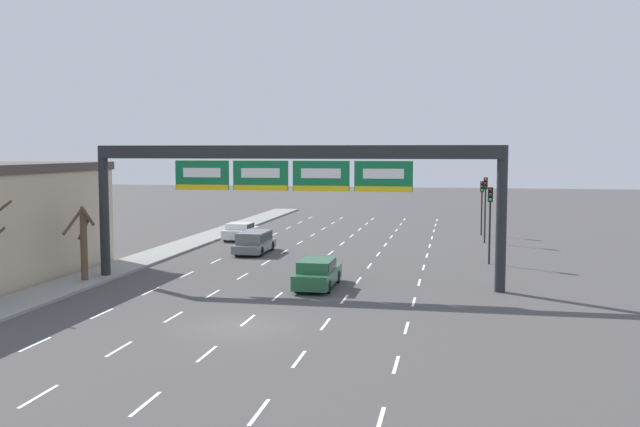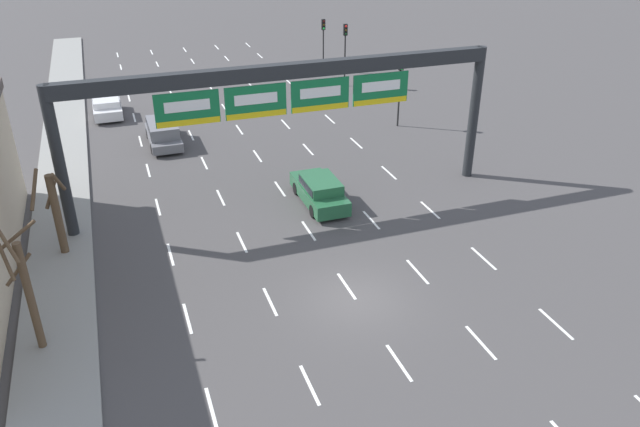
% 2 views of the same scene
% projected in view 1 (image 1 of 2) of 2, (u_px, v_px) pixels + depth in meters
% --- Properties ---
extents(ground_plane, '(220.00, 220.00, 0.00)m').
position_uv_depth(ground_plane, '(241.00, 326.00, 28.76)').
color(ground_plane, '#474444').
extents(lane_dashes, '(13.32, 67.00, 0.01)m').
position_uv_depth(lane_dashes, '(309.00, 271.00, 41.97)').
color(lane_dashes, white).
rests_on(lane_dashes, ground_plane).
extents(sign_gantry, '(21.94, 0.70, 7.35)m').
position_uv_depth(sign_gantry, '(292.00, 173.00, 37.23)').
color(sign_gantry, '#232628').
rests_on(sign_gantry, ground_plane).
extents(car_green, '(1.84, 4.69, 1.49)m').
position_uv_depth(car_green, '(317.00, 273.00, 36.81)').
color(car_green, '#235B38').
rests_on(car_green, ground_plane).
extents(suv_grey, '(1.94, 4.76, 1.51)m').
position_uv_depth(suv_grey, '(254.00, 241.00, 49.18)').
color(suv_grey, slate).
rests_on(suv_grey, ground_plane).
extents(car_white, '(1.98, 4.10, 1.36)m').
position_uv_depth(car_white, '(240.00, 231.00, 56.56)').
color(car_white, silver).
rests_on(car_white, ground_plane).
extents(traffic_light_near_gantry, '(0.30, 0.35, 4.81)m').
position_uv_depth(traffic_light_near_gantry, '(490.00, 210.00, 44.19)').
color(traffic_light_near_gantry, black).
rests_on(traffic_light_near_gantry, ground_plane).
extents(traffic_light_mid_block, '(0.30, 0.35, 4.53)m').
position_uv_depth(traffic_light_mid_block, '(482.00, 197.00, 59.31)').
color(traffic_light_mid_block, black).
rests_on(traffic_light_mid_block, ground_plane).
extents(traffic_light_far_end, '(0.30, 0.35, 5.03)m').
position_uv_depth(traffic_light_far_end, '(485.00, 197.00, 54.35)').
color(traffic_light_far_end, black).
rests_on(traffic_light_far_end, ground_plane).
extents(tree_bare_closest, '(1.56, 1.54, 4.03)m').
position_uv_depth(tree_bare_closest, '(83.00, 241.00, 38.10)').
color(tree_bare_closest, brown).
rests_on(tree_bare_closest, sidewalk_left).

